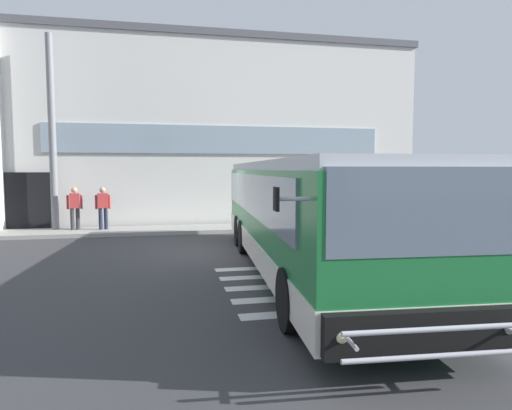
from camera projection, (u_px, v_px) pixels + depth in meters
The scene contains 8 objects.
ground_plane at pixel (213, 253), 13.39m from camera, with size 80.00×90.00×0.02m, color #353538.
bay_paint_stripes at pixel (324, 284), 9.69m from camera, with size 4.40×3.96×0.01m.
terminal_building at pixel (177, 138), 24.23m from camera, with size 22.26×13.80×8.51m.
boarding_curb at pixel (200, 229), 18.06m from camera, with size 24.46×2.00×0.15m, color #9E9B93.
entry_support_column at pixel (52, 133), 17.19m from camera, with size 0.28×0.28×7.59m, color slate.
bus_main_foreground at pixel (303, 218), 10.79m from camera, with size 3.76×12.12×2.70m.
passenger_near_column at pixel (75, 206), 17.26m from camera, with size 0.58×0.29×1.68m.
passenger_by_doorway at pixel (103, 205), 17.36m from camera, with size 0.58×0.44×1.68m.
Camera 1 is at (-1.41, -13.22, 2.52)m, focal length 30.92 mm.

